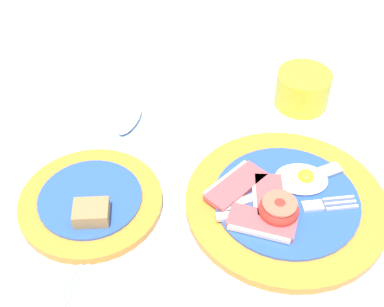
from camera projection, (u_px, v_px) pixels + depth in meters
ground_plane at (231, 221)px, 0.70m from camera, size 3.00×3.00×0.00m
breakfast_plate at (284, 202)px, 0.71m from camera, size 0.27×0.27×0.04m
bread_plate at (91, 202)px, 0.71m from camera, size 0.19×0.19×0.04m
sugar_cup at (303, 88)px, 0.85m from camera, size 0.09×0.09×0.06m
teaspoon_by_saucer at (137, 110)px, 0.85m from camera, size 0.07×0.19×0.01m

